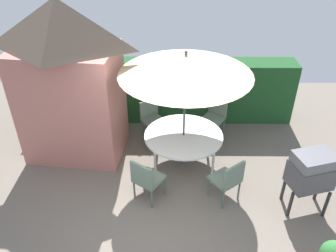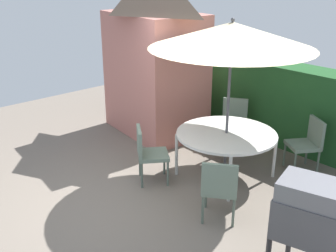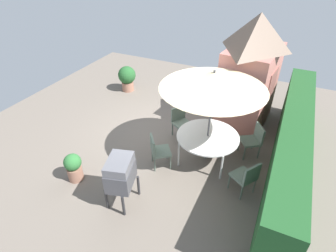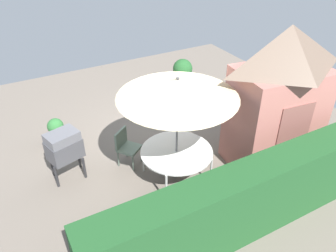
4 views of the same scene
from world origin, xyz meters
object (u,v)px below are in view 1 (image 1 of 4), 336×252
Objects in this scene: patio_umbrella at (186,64)px; bbq_grill at (312,171)px; garden_shed at (69,82)px; chair_far_side at (215,115)px; chair_toward_house at (146,178)px; chair_near_shed at (228,179)px; chair_toward_hedge at (152,117)px; patio_table at (184,137)px.

patio_umbrella is 2.10× the size of bbq_grill.
chair_far_side is at bearing 12.64° from garden_shed.
patio_umbrella is 2.83m from bbq_grill.
chair_far_side is 2.64m from chair_toward_house.
chair_near_shed is at bearing -89.70° from chair_far_side.
patio_umbrella is at bearing 126.95° from chair_near_shed.
chair_far_side is at bearing 4.36° from chair_toward_hedge.
garden_shed is 3.67× the size of chair_near_shed.
patio_umbrella reaches higher than chair_near_shed.
patio_umbrella reaches higher than patio_table.
bbq_grill reaches higher than chair_toward_hedge.
bbq_grill is at bearing -20.84° from garden_shed.
chair_toward_hedge is at bearing 123.49° from patio_table.
chair_far_side is (-0.01, 2.20, 0.00)m from chair_near_shed.
chair_toward_hedge is 2.09m from chair_toward_house.
chair_toward_house is at bearing -123.63° from chair_far_side.
bbq_grill is at bearing -7.09° from chair_near_shed.
chair_far_side is (-1.37, 2.36, -0.33)m from bbq_grill.
patio_umbrella is 2.80× the size of chair_toward_house.
bbq_grill is 3.63m from chair_toward_hedge.
garden_shed reaches higher than bbq_grill.
bbq_grill is 2.85m from chair_toward_house.
chair_far_side is at bearing 56.37° from chair_toward_house.
patio_umbrella reaches higher than bbq_grill.
patio_umbrella is at bearing -56.51° from chair_toward_hedge.
patio_table is at bearing -56.51° from chair_toward_hedge.
patio_table is at bearing 75.96° from patio_umbrella.
bbq_grill is (4.41, -1.68, -0.84)m from garden_shed.
patio_table is 1.32× the size of bbq_grill.
patio_table is 1.76× the size of chair_near_shed.
garden_shed is 3.33m from chair_far_side.
garden_shed is 2.40m from patio_umbrella.
patio_table is at bearing -11.86° from garden_shed.
garden_shed is 3.61m from chair_near_shed.
chair_near_shed reaches higher than patio_table.
garden_shed is 2.53m from patio_table.
chair_far_side is 1.00× the size of chair_toward_hedge.
patio_table is at bearing 150.62° from bbq_grill.
patio_table is at bearing 126.95° from chair_near_shed.
garden_shed reaches higher than chair_far_side.
chair_near_shed and chair_far_side have the same top height.
bbq_grill is (2.13, -1.20, -1.42)m from patio_umbrella.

